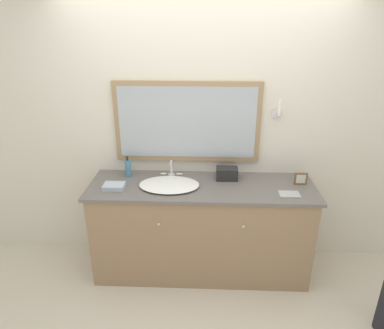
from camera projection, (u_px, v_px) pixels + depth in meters
The scene contains 9 objects.
ground_plane at pixel (200, 293), 3.07m from camera, with size 14.00×14.00×0.00m, color beige.
wall_back at pixel (202, 134), 3.21m from camera, with size 8.00×0.18×2.55m.
vanity_counter at pixel (201, 229), 3.21m from camera, with size 2.01×0.63×0.91m.
sink_basin at pixel (169, 184), 3.02m from camera, with size 0.53×0.42×0.17m.
soap_bottle at pixel (128, 168), 3.20m from camera, with size 0.06×0.06×0.20m.
appliance_box at pixel (227, 174), 3.15m from camera, with size 0.20×0.13×0.11m.
picture_frame at pixel (301, 179), 3.04m from camera, with size 0.11×0.01×0.11m.
hand_towel_near_sink at pixel (114, 186), 2.98m from camera, with size 0.18×0.14×0.04m.
metal_tray at pixel (289, 194), 2.87m from camera, with size 0.17×0.12×0.01m.
Camera 1 is at (0.03, -2.40, 2.24)m, focal length 32.00 mm.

